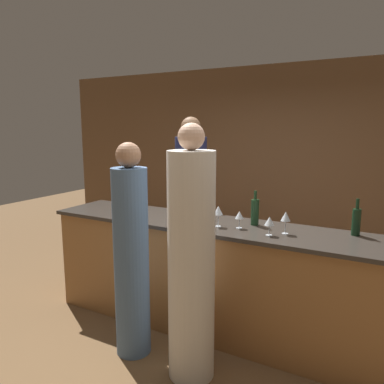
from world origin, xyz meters
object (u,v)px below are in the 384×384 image
at_px(bartender, 191,211).
at_px(wine_bottle_0, 255,211).
at_px(guest_1, 191,264).
at_px(guest_0, 131,257).
at_px(wine_bottle_1, 356,221).

distance_m(bartender, wine_bottle_0, 1.17).
relative_size(guest_1, wine_bottle_0, 6.22).
relative_size(bartender, guest_0, 1.13).
distance_m(wine_bottle_0, wine_bottle_1, 0.83).
bearing_deg(guest_1, wine_bottle_1, 40.93).
bearing_deg(wine_bottle_1, wine_bottle_0, -174.25).
height_order(guest_1, wine_bottle_0, guest_1).
distance_m(guest_0, guest_1, 0.58).
bearing_deg(wine_bottle_1, guest_0, -151.68).
xyz_separation_m(guest_1, wine_bottle_1, (1.03, 0.89, 0.25)).
bearing_deg(bartender, guest_0, 98.27).
distance_m(bartender, guest_0, 1.39).
relative_size(wine_bottle_0, wine_bottle_1, 1.03).
relative_size(guest_0, wine_bottle_0, 5.75).
relative_size(bartender, wine_bottle_0, 6.48).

